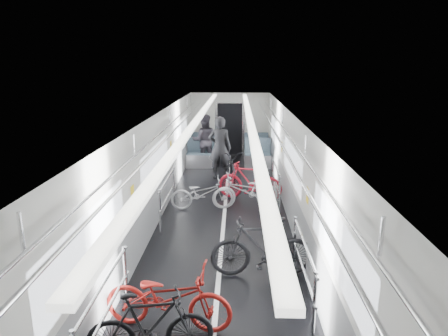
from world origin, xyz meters
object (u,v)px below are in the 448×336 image
object	(u,v)px
bike_left_near	(168,297)
bike_left_far	(202,193)
bike_right_far	(250,181)
person_seated	(204,140)
bike_right_near	(262,247)
bike_left_mid	(150,326)
person_standing	(220,148)
bike_right_mid	(246,191)
bike_aisle	(230,164)

from	to	relation	value
bike_left_near	bike_left_far	xyz separation A→B (m)	(0.05, 4.56, -0.06)
bike_right_far	person_seated	xyz separation A→B (m)	(-1.48, 3.55, 0.39)
person_seated	bike_right_near	bearing A→B (deg)	96.39
bike_right_near	person_seated	bearing A→B (deg)	-171.81
bike_left_mid	person_seated	distance (m)	9.49
person_standing	bike_right_near	bearing A→B (deg)	107.75
bike_right_mid	person_standing	world-z (taller)	person_standing
bike_left_mid	bike_right_mid	xyz separation A→B (m)	(1.24, 5.32, -0.02)
bike_right_near	bike_right_mid	world-z (taller)	bike_right_near
person_standing	person_seated	xyz separation A→B (m)	(-0.61, 1.58, -0.07)
bike_left_near	bike_right_near	distance (m)	1.96
bike_left_mid	person_seated	xyz separation A→B (m)	(-0.13, 9.48, 0.45)
bike_left_mid	bike_right_mid	bearing A→B (deg)	-23.32
bike_right_far	person_seated	distance (m)	3.87
bike_left_mid	person_seated	world-z (taller)	person_seated
bike_left_mid	bike_left_far	xyz separation A→B (m)	(0.16, 5.16, -0.05)
bike_left_far	bike_aisle	size ratio (longest dim) A/B	0.84
bike_left_near	bike_aisle	bearing A→B (deg)	1.54
bike_left_near	person_standing	bearing A→B (deg)	4.13
bike_aisle	bike_left_far	bearing A→B (deg)	-113.82
bike_right_near	person_seated	distance (m)	7.62
bike_left_far	bike_right_near	world-z (taller)	bike_right_near
bike_right_mid	bike_left_far	bearing A→B (deg)	-92.92
bike_left_mid	bike_right_far	world-z (taller)	bike_right_far
bike_left_near	person_standing	xyz separation A→B (m)	(0.37, 7.29, 0.51)
bike_right_far	person_seated	bearing A→B (deg)	-143.96
bike_right_near	bike_aisle	world-z (taller)	bike_right_near
person_standing	person_seated	world-z (taller)	person_standing
bike_left_near	bike_right_near	xyz separation A→B (m)	(1.33, 1.43, 0.06)
bike_right_near	person_standing	world-z (taller)	person_standing
bike_right_mid	person_seated	distance (m)	4.40
bike_right_mid	person_seated	bearing A→B (deg)	-173.00
person_standing	bike_left_mid	bearing A→B (deg)	94.97
bike_left_near	bike_right_mid	xyz separation A→B (m)	(1.14, 4.72, -0.03)
bike_left_mid	bike_right_mid	world-z (taller)	bike_left_mid
bike_right_near	person_seated	world-z (taller)	person_seated
bike_right_mid	person_standing	xyz separation A→B (m)	(-0.76, 2.57, 0.54)
bike_left_near	bike_right_far	xyz separation A→B (m)	(1.24, 5.32, 0.05)
bike_left_mid	bike_right_far	xyz separation A→B (m)	(1.35, 5.92, 0.05)
bike_left_far	bike_right_far	xyz separation A→B (m)	(1.18, 0.76, 0.11)
bike_left_mid	bike_right_mid	size ratio (longest dim) A/B	0.92
bike_left_far	bike_right_near	xyz separation A→B (m)	(1.28, -3.13, 0.12)
bike_aisle	person_seated	size ratio (longest dim) A/B	1.00
bike_right_mid	bike_aisle	size ratio (longest dim) A/B	0.91
bike_aisle	person_standing	xyz separation A→B (m)	(-0.32, 0.10, 0.50)
bike_right_far	person_standing	bearing A→B (deg)	-142.86
bike_right_near	bike_left_near	bearing A→B (deg)	-46.70
bike_left_far	bike_aisle	distance (m)	2.71
bike_right_mid	person_standing	size ratio (longest dim) A/B	0.84
bike_right_far	bike_left_near	bearing A→B (deg)	0.32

